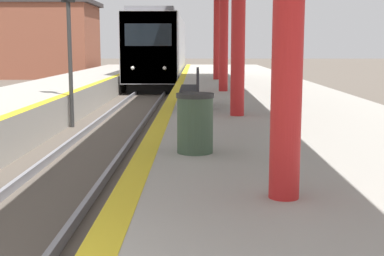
{
  "coord_description": "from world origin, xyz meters",
  "views": [
    {
      "loc": [
        2.36,
        -2.39,
        2.4
      ],
      "look_at": [
        2.2,
        13.27,
        -0.02
      ],
      "focal_mm": 50.0,
      "sensor_mm": 36.0,
      "label": 1
    }
  ],
  "objects_px": {
    "train": "(160,49)",
    "signal_mid": "(69,19)",
    "bench": "(193,87)",
    "trash_bin": "(195,123)"
  },
  "relations": [
    {
      "from": "train",
      "to": "signal_mid",
      "type": "bearing_deg",
      "value": -94.35
    },
    {
      "from": "train",
      "to": "bench",
      "type": "bearing_deg",
      "value": -83.91
    },
    {
      "from": "signal_mid",
      "to": "bench",
      "type": "xyz_separation_m",
      "value": [
        3.62,
        -2.98,
        -1.74
      ]
    },
    {
      "from": "signal_mid",
      "to": "bench",
      "type": "relative_size",
      "value": 2.33
    },
    {
      "from": "train",
      "to": "bench",
      "type": "relative_size",
      "value": 8.28
    },
    {
      "from": "trash_bin",
      "to": "bench",
      "type": "relative_size",
      "value": 0.42
    },
    {
      "from": "trash_bin",
      "to": "bench",
      "type": "xyz_separation_m",
      "value": [
        -0.08,
        5.49,
        0.08
      ]
    },
    {
      "from": "signal_mid",
      "to": "trash_bin",
      "type": "distance_m",
      "value": 9.42
    },
    {
      "from": "train",
      "to": "bench",
      "type": "distance_m",
      "value": 21.17
    },
    {
      "from": "signal_mid",
      "to": "bench",
      "type": "bearing_deg",
      "value": -39.44
    }
  ]
}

